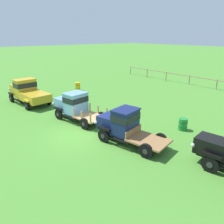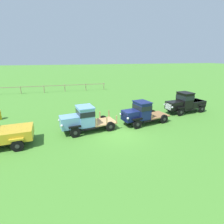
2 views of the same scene
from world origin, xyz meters
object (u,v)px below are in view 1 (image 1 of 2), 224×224
(vintage_truck_second_in_line, at_px, (74,105))
(oil_drum_beside_row, at_px, (183,124))
(vintage_truck_midrow_center, at_px, (124,125))
(vintage_truck_foreground_near, at_px, (28,92))
(oil_drum_near_fence, at_px, (78,86))

(vintage_truck_second_in_line, bearing_deg, oil_drum_beside_row, 35.58)
(vintage_truck_midrow_center, bearing_deg, vintage_truck_second_in_line, -175.86)
(vintage_truck_foreground_near, relative_size, oil_drum_beside_row, 6.78)
(vintage_truck_foreground_near, height_order, oil_drum_beside_row, vintage_truck_foreground_near)
(vintage_truck_midrow_center, xyz_separation_m, oil_drum_near_fence, (-12.87, 4.54, -0.61))
(vintage_truck_second_in_line, distance_m, oil_drum_beside_row, 7.96)
(vintage_truck_foreground_near, bearing_deg, oil_drum_beside_row, 24.48)
(oil_drum_beside_row, bearing_deg, vintage_truck_foreground_near, -155.52)
(vintage_truck_second_in_line, bearing_deg, oil_drum_near_fence, 147.55)
(vintage_truck_midrow_center, relative_size, oil_drum_near_fence, 5.03)
(vintage_truck_second_in_line, bearing_deg, vintage_truck_midrow_center, 4.14)
(vintage_truck_foreground_near, relative_size, vintage_truck_midrow_center, 1.15)
(oil_drum_beside_row, distance_m, oil_drum_near_fence, 14.17)
(vintage_truck_second_in_line, height_order, oil_drum_near_fence, vintage_truck_second_in_line)
(vintage_truck_foreground_near, distance_m, oil_drum_near_fence, 6.31)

